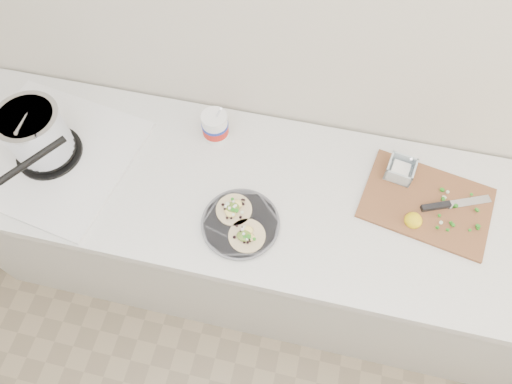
% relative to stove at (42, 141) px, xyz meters
% --- Properties ---
extents(counter, '(2.44, 0.66, 0.90)m').
position_rel_stove_xyz_m(counter, '(0.75, 0.04, -0.54)').
color(counter, beige).
rests_on(counter, ground).
extents(stove, '(0.64, 0.61, 0.27)m').
position_rel_stove_xyz_m(stove, '(0.00, 0.00, 0.00)').
color(stove, silver).
rests_on(stove, counter).
extents(taco_plate, '(0.26, 0.26, 0.04)m').
position_rel_stove_xyz_m(taco_plate, '(0.73, -0.12, -0.07)').
color(taco_plate, '#58595F').
rests_on(taco_plate, counter).
extents(tub, '(0.10, 0.10, 0.22)m').
position_rel_stove_xyz_m(tub, '(0.56, 0.22, -0.02)').
color(tub, white).
rests_on(tub, counter).
extents(cutboard, '(0.47, 0.36, 0.07)m').
position_rel_stove_xyz_m(cutboard, '(1.32, 0.11, -0.07)').
color(cutboard, brown).
rests_on(cutboard, counter).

